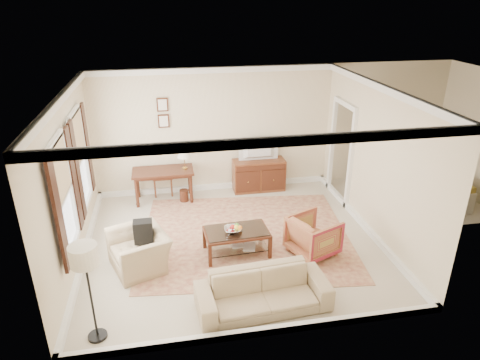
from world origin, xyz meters
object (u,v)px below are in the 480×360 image
object	(u,v)px
tv	(260,143)
striped_armchair	(313,234)
writing_desk	(163,175)
sideboard	(259,175)
sofa	(263,286)
coffee_table	(237,236)
club_armchair	(139,245)

from	to	relation	value
tv	striped_armchair	bearing A→B (deg)	97.39
writing_desk	striped_armchair	xyz separation A→B (m)	(2.61, -2.69, -0.23)
sideboard	sofa	distance (m)	4.23
sideboard	tv	world-z (taller)	tv
writing_desk	sideboard	xyz separation A→B (m)	(2.24, 0.17, -0.25)
sideboard	striped_armchair	xyz separation A→B (m)	(0.37, -2.86, 0.02)
coffee_table	club_armchair	size ratio (longest dim) A/B	1.17
striped_armchair	tv	bearing A→B (deg)	-15.45
coffee_table	club_armchair	world-z (taller)	club_armchair
sofa	coffee_table	bearing A→B (deg)	90.98
coffee_table	club_armchair	distance (m)	1.71
tv	sofa	xyz separation A→B (m)	(-0.86, -4.12, -0.81)
striped_armchair	club_armchair	xyz separation A→B (m)	(-3.08, 0.13, 0.04)
writing_desk	club_armchair	bearing A→B (deg)	-100.33
writing_desk	tv	distance (m)	2.32
tv	sofa	bearing A→B (deg)	78.20
coffee_table	striped_armchair	xyz separation A→B (m)	(1.37, -0.23, 0.02)
sideboard	club_armchair	size ratio (longest dim) A/B	1.22
club_armchair	writing_desk	bearing A→B (deg)	149.29
sideboard	sofa	xyz separation A→B (m)	(-0.86, -4.14, 0.01)
club_armchair	sofa	distance (m)	2.32
coffee_table	sofa	world-z (taller)	sofa
writing_desk	coffee_table	bearing A→B (deg)	-63.14
sideboard	striped_armchair	size ratio (longest dim) A/B	1.55
sofa	writing_desk	bearing A→B (deg)	104.99
striped_armchair	sofa	size ratio (longest dim) A/B	0.40
sofa	club_armchair	bearing A→B (deg)	138.53
coffee_table	striped_armchair	distance (m)	1.39
club_armchair	sideboard	bearing A→B (deg)	114.90
sideboard	sofa	bearing A→B (deg)	-101.75
writing_desk	sofa	size ratio (longest dim) A/B	0.68
tv	club_armchair	xyz separation A→B (m)	(-2.71, -2.71, -0.76)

